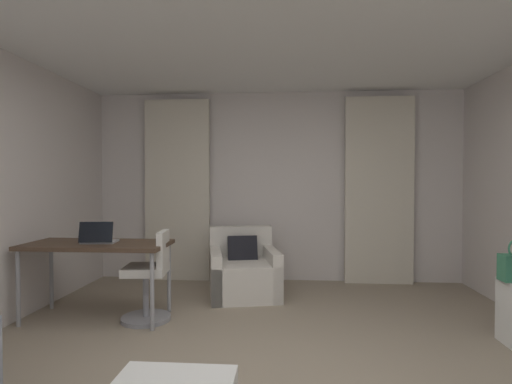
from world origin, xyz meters
TOP-DOWN VIEW (x-y plane):
  - wall_window at (0.00, 3.03)m, footprint 5.12×0.06m
  - curtain_left_panel at (-1.38, 2.90)m, footprint 0.90×0.06m
  - curtain_right_panel at (1.38, 2.90)m, footprint 0.90×0.06m
  - armchair at (-0.38, 2.24)m, footprint 0.96×1.03m
  - desk at (-1.74, 1.29)m, footprint 1.39×0.63m
  - desk_chair at (-1.20, 1.28)m, footprint 0.48×0.48m
  - laptop at (-1.71, 1.27)m, footprint 0.35×0.28m

SIDE VIEW (x-z plane):
  - armchair at x=-0.38m, z-range -0.13..0.67m
  - desk_chair at x=-1.20m, z-range -0.05..0.83m
  - desk at x=-1.74m, z-range 0.32..1.07m
  - laptop at x=-1.71m, z-range 0.70..0.91m
  - curtain_left_panel at x=-1.38m, z-range 0.00..2.50m
  - curtain_right_panel at x=1.38m, z-range 0.00..2.50m
  - wall_window at x=0.00m, z-range 0.00..2.60m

